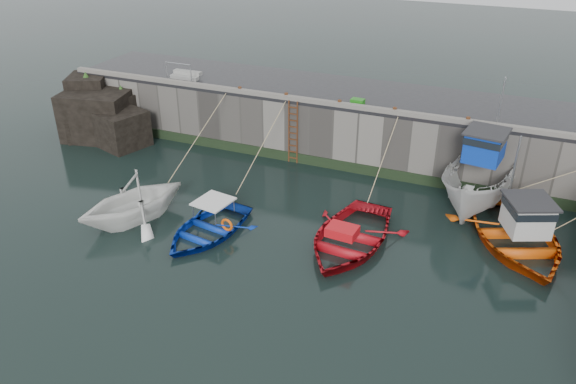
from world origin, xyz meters
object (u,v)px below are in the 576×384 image
at_px(boat_near_navy, 349,243).
at_px(bollard_b, 286,96).
at_px(boat_far_white, 481,180).
at_px(boat_far_orange, 516,234).
at_px(fish_crate, 358,102).
at_px(bollard_a, 240,89).
at_px(bollard_c, 340,103).
at_px(ladder, 293,133).
at_px(boat_near_white, 135,219).
at_px(boat_near_blue, 207,233).
at_px(bollard_d, 395,110).
at_px(bollard_e, 468,120).

bearing_deg(boat_near_navy, bollard_b, 134.05).
bearing_deg(boat_far_white, boat_far_orange, -50.57).
relative_size(fish_crate, bollard_a, 2.18).
relative_size(boat_near_navy, bollard_c, 19.56).
bearing_deg(ladder, boat_far_orange, -18.25).
height_order(boat_near_white, boat_near_blue, boat_near_white).
bearing_deg(bollard_d, boat_near_blue, -124.69).
height_order(fish_crate, bollard_e, fish_crate).
distance_m(bollard_c, bollard_e, 5.80).
bearing_deg(boat_far_white, bollard_c, 179.42).
xyz_separation_m(boat_near_navy, bollard_c, (-2.61, 6.34, 3.30)).
relative_size(boat_near_navy, boat_far_white, 0.77).
height_order(bollard_c, bollard_e, same).
distance_m(boat_near_white, boat_far_white, 14.69).
xyz_separation_m(boat_near_navy, bollard_e, (3.19, 6.34, 3.30)).
bearing_deg(bollard_a, bollard_e, 0.00).
bearing_deg(bollard_a, ladder, -6.38).
xyz_separation_m(boat_near_navy, boat_far_white, (4.20, 5.25, 1.11)).
bearing_deg(bollard_b, bollard_a, 180.00).
bearing_deg(boat_near_blue, bollard_a, 115.74).
bearing_deg(bollard_e, bollard_b, 180.00).
distance_m(boat_near_blue, boat_near_navy, 5.60).
height_order(boat_near_blue, boat_far_white, boat_far_white).
xyz_separation_m(boat_near_white, boat_near_navy, (8.70, 1.69, 0.00)).
bearing_deg(bollard_c, boat_far_orange, -24.47).
bearing_deg(fish_crate, bollard_e, -1.28).
height_order(boat_near_blue, boat_near_navy, boat_near_navy).
bearing_deg(boat_near_navy, boat_near_blue, -160.75).
distance_m(boat_near_white, bollard_d, 12.29).
relative_size(ladder, bollard_e, 11.43).
xyz_separation_m(boat_near_navy, boat_far_orange, (5.86, 2.48, 0.41)).
xyz_separation_m(bollard_b, bollard_c, (2.70, 0.00, 0.00)).
distance_m(boat_near_white, bollard_c, 10.61).
xyz_separation_m(boat_near_blue, bollard_c, (2.80, 7.80, 3.30)).
xyz_separation_m(ladder, bollard_e, (8.00, 0.34, 1.71)).
bearing_deg(bollard_d, boat_near_navy, -89.94).
xyz_separation_m(ladder, boat_far_orange, (10.66, -3.52, -1.18)).
bearing_deg(boat_near_white, boat_far_white, 52.93).
bearing_deg(ladder, boat_near_blue, -94.58).
distance_m(boat_near_white, fish_crate, 11.38).
xyz_separation_m(boat_near_blue, boat_far_white, (9.60, 6.72, 1.11)).
bearing_deg(bollard_c, boat_near_blue, -109.74).
xyz_separation_m(boat_near_blue, bollard_d, (5.40, 7.80, 3.30)).
relative_size(bollard_d, bollard_e, 1.00).
relative_size(boat_near_blue, bollard_d, 15.90).
bearing_deg(fish_crate, boat_near_blue, -109.53).
distance_m(boat_near_blue, bollard_d, 10.04).
xyz_separation_m(boat_far_white, bollard_b, (-9.50, 1.08, 2.19)).
xyz_separation_m(fish_crate, bollard_b, (-3.44, -0.44, -0.00)).
relative_size(boat_near_blue, bollard_b, 15.90).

